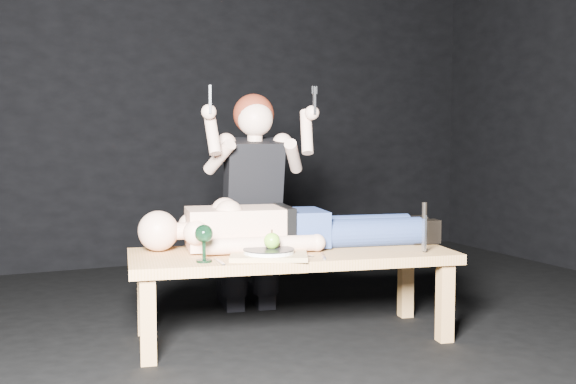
# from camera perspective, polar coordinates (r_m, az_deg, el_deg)

# --- Properties ---
(ground) EXTENTS (5.00, 5.00, 0.00)m
(ground) POSITION_cam_1_polar(r_m,az_deg,el_deg) (3.54, 5.13, -12.34)
(ground) COLOR black
(ground) RESTS_ON ground
(back_wall) EXTENTS (5.00, 0.00, 5.00)m
(back_wall) POSITION_cam_1_polar(r_m,az_deg,el_deg) (5.72, -7.12, 9.30)
(back_wall) COLOR black
(back_wall) RESTS_ON ground
(table) EXTENTS (1.71, 0.89, 0.45)m
(table) POSITION_cam_1_polar(r_m,az_deg,el_deg) (3.54, 0.33, -8.56)
(table) COLOR tan
(table) RESTS_ON ground
(lying_man) EXTENTS (1.69, 0.78, 0.26)m
(lying_man) POSITION_cam_1_polar(r_m,az_deg,el_deg) (3.63, 0.54, -2.51)
(lying_man) COLOR beige
(lying_man) RESTS_ON table
(kneeling_woman) EXTENTS (0.81, 0.88, 1.31)m
(kneeling_woman) POSITION_cam_1_polar(r_m,az_deg,el_deg) (4.02, -3.14, -0.74)
(kneeling_woman) COLOR black
(kneeling_woman) RESTS_ON ground
(serving_tray) EXTENTS (0.44, 0.39, 0.02)m
(serving_tray) POSITION_cam_1_polar(r_m,az_deg,el_deg) (3.31, -1.61, -5.33)
(serving_tray) COLOR tan
(serving_tray) RESTS_ON table
(plate) EXTENTS (0.32, 0.32, 0.02)m
(plate) POSITION_cam_1_polar(r_m,az_deg,el_deg) (3.30, -1.61, -4.98)
(plate) COLOR white
(plate) RESTS_ON serving_tray
(apple) EXTENTS (0.08, 0.08, 0.08)m
(apple) POSITION_cam_1_polar(r_m,az_deg,el_deg) (3.31, -1.35, -4.09)
(apple) COLOR #59A61F
(apple) RESTS_ON plate
(goblet) EXTENTS (0.10, 0.10, 0.18)m
(goblet) POSITION_cam_1_polar(r_m,az_deg,el_deg) (3.21, -7.03, -4.27)
(goblet) COLOR black
(goblet) RESTS_ON table
(fork_flat) EXTENTS (0.03, 0.17, 0.01)m
(fork_flat) POSITION_cam_1_polar(r_m,az_deg,el_deg) (3.21, -5.76, -5.80)
(fork_flat) COLOR #B2B2B7
(fork_flat) RESTS_ON table
(knife_flat) EXTENTS (0.08, 0.17, 0.01)m
(knife_flat) POSITION_cam_1_polar(r_m,az_deg,el_deg) (3.34, 2.95, -5.38)
(knife_flat) COLOR #B2B2B7
(knife_flat) RESTS_ON table
(spoon_flat) EXTENTS (0.08, 0.17, 0.01)m
(spoon_flat) POSITION_cam_1_polar(r_m,az_deg,el_deg) (3.39, 1.05, -5.23)
(spoon_flat) COLOR #B2B2B7
(spoon_flat) RESTS_ON table
(carving_knife) EXTENTS (0.04, 0.04, 0.26)m
(carving_knife) POSITION_cam_1_polar(r_m,az_deg,el_deg) (3.50, 11.31, -2.93)
(carving_knife) COLOR #B2B2B7
(carving_knife) RESTS_ON table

